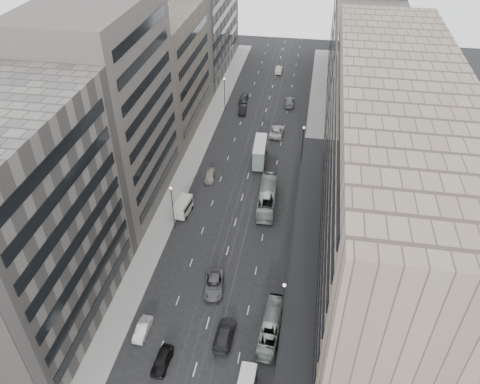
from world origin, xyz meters
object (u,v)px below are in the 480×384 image
Objects in this scene: sedan_0 at (162,360)px; double_decker at (260,152)px; bus_far at (267,197)px; vw_microbus at (246,384)px; bus_near at (271,326)px; sedan_2 at (214,284)px; pedestrian at (302,383)px; sedan_1 at (143,329)px; panel_van at (183,207)px.

double_decker is at bearing 86.65° from sedan_0.
bus_far reaches higher than vw_microbus.
sedan_2 is (-8.95, 6.25, -0.55)m from bus_near.
pedestrian is (4.38, -7.04, -0.37)m from bus_near.
bus_far reaches higher than bus_near.
sedan_0 is 1.06× the size of sedan_1.
double_decker reaches higher than panel_van.
double_decker is 1.42× the size of sedan_2.
panel_van reaches higher than sedan_0.
panel_van reaches higher than pedestrian.
vw_microbus is 10.82m from sedan_0.
double_decker is 4.93× the size of pedestrian.
panel_van is at bearing -123.15° from double_decker.
pedestrian is at bearing 14.34° from vw_microbus.
bus_near is at bearing -102.27° from pedestrian.
bus_near is 2.16× the size of vw_microbus.
panel_van is 24.69m from sedan_1.
vw_microbus is 6.48m from pedestrian.
bus_near is at bearing -83.08° from double_decker.
double_decker is at bearing 79.70° from sedan_1.
bus_near reaches higher than sedan_2.
bus_far is at bearing 68.98° from sedan_1.
pedestrian is (22.08, -28.96, -0.56)m from panel_van.
panel_van is at bearing 94.96° from sedan_1.
bus_far is at bearing -78.45° from bus_near.
vw_microbus reaches higher than pedestrian.
pedestrian is (16.98, -0.29, 0.22)m from sedan_0.
bus_near is 10.93m from sedan_2.
sedan_0 is at bearing 73.11° from bus_far.
vw_microbus is 34.22m from panel_van.
double_decker is at bearing 97.64° from vw_microbus.
panel_van is at bearing 17.34° from bus_far.
bus_far is 35.37m from vw_microbus.
bus_near is 2.09× the size of panel_van.
vw_microbus is 15.66m from sedan_1.
double_decker is 34.13m from sedan_2.
panel_van is at bearing 103.53° from sedan_0.
bus_far is at bearing 78.82° from sedan_0.
double_decker is 1.85× the size of sedan_0.
sedan_1 is 11.73m from sedan_2.
panel_van is (-17.70, 21.91, 0.19)m from bus_near.
panel_van is at bearing -96.83° from pedestrian.
sedan_1 is (1.21, -24.65, -0.85)m from panel_van.
sedan_2 is at bearing 52.13° from sedan_1.
bus_far is 2.67× the size of vw_microbus.
bus_near reaches higher than pedestrian.
sedan_0 is (-5.59, -47.04, -1.64)m from double_decker.
bus_far is 21.25m from sedan_2.
double_decker is at bearing 78.87° from sedan_2.
double_decker reaches higher than sedan_1.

